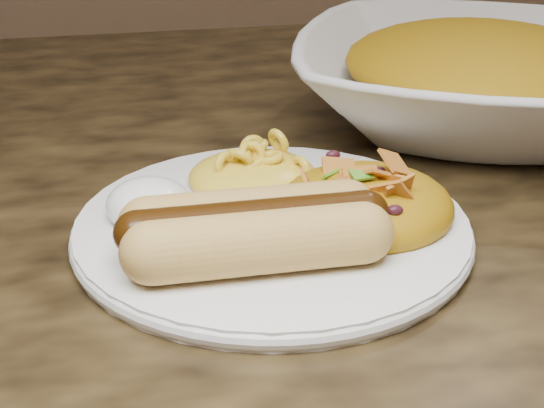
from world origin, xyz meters
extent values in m
cube|color=#4B381C|center=(0.00, 0.00, 0.73)|extent=(1.60, 0.90, 0.04)
cylinder|color=white|center=(0.11, -0.04, 0.76)|extent=(0.24, 0.24, 0.01)
cylinder|color=#D3B653|center=(0.09, -0.10, 0.78)|extent=(0.11, 0.03, 0.03)
cylinder|color=#D3B653|center=(0.09, -0.07, 0.78)|extent=(0.11, 0.03, 0.03)
cylinder|color=#432206|center=(0.09, -0.09, 0.78)|extent=(0.12, 0.02, 0.02)
ellipsoid|color=yellow|center=(0.11, 0.01, 0.78)|extent=(0.10, 0.09, 0.03)
ellipsoid|color=white|center=(0.04, -0.03, 0.78)|extent=(0.06, 0.06, 0.03)
ellipsoid|color=#C94200|center=(0.16, -0.05, 0.77)|extent=(0.10, 0.10, 0.04)
imported|color=silver|center=(0.30, 0.11, 0.78)|extent=(0.37, 0.37, 0.07)
ellipsoid|color=#C94200|center=(0.30, 0.11, 0.80)|extent=(0.27, 0.27, 0.05)
camera|label=1|loc=(0.02, -0.46, 0.98)|focal=55.00mm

